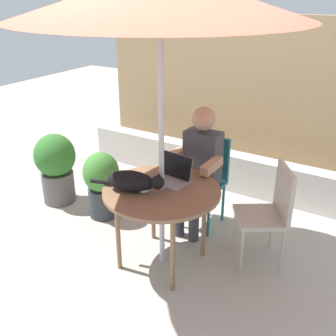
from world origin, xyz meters
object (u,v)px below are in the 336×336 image
object	(u,v)px
chair_empty	(271,208)
laptop	(173,174)
cat	(134,182)
person_seated	(199,164)
chair_occupied	(206,173)
potted_plant_near_fence	(102,182)
potted_plant_corner	(56,166)
patio_table	(162,196)

from	to	relation	value
chair_empty	laptop	distance (m)	0.88
laptop	cat	bearing A→B (deg)	-117.33
person_seated	cat	distance (m)	0.84
laptop	cat	size ratio (longest dim) A/B	0.51
laptop	cat	xyz separation A→B (m)	(-0.17, -0.33, 0.02)
chair_occupied	potted_plant_near_fence	world-z (taller)	chair_occupied
potted_plant_corner	patio_table	bearing A→B (deg)	-11.73
patio_table	cat	world-z (taller)	cat
chair_empty	chair_occupied	bearing A→B (deg)	157.45
chair_occupied	chair_empty	world-z (taller)	same
laptop	chair_empty	bearing A→B (deg)	22.09
cat	potted_plant_near_fence	bearing A→B (deg)	147.82
laptop	patio_table	bearing A→B (deg)	-89.37
potted_plant_near_fence	person_seated	bearing A→B (deg)	18.40
chair_occupied	potted_plant_corner	xyz separation A→B (m)	(-1.59, -0.49, -0.10)
patio_table	laptop	distance (m)	0.23
cat	potted_plant_near_fence	xyz separation A→B (m)	(-0.78, 0.49, -0.42)
cat	potted_plant_corner	xyz separation A→B (m)	(-1.42, 0.48, -0.38)
patio_table	potted_plant_corner	distance (m)	1.64
chair_empty	person_seated	bearing A→B (deg)	168.09
person_seated	potted_plant_corner	xyz separation A→B (m)	(-1.59, -0.34, -0.27)
chair_occupied	laptop	bearing A→B (deg)	-90.19
laptop	potted_plant_corner	size ratio (longest dim) A/B	0.41
chair_occupied	potted_plant_near_fence	xyz separation A→B (m)	(-0.96, -0.48, -0.14)
chair_empty	laptop	world-z (taller)	laptop
cat	potted_plant_corner	world-z (taller)	cat
patio_table	chair_occupied	xyz separation A→B (m)	(0.00, 0.83, -0.13)
chair_occupied	chair_empty	bearing A→B (deg)	-22.55
patio_table	laptop	bearing A→B (deg)	90.63
person_seated	potted_plant_corner	world-z (taller)	person_seated
person_seated	cat	world-z (taller)	person_seated
potted_plant_near_fence	chair_empty	bearing A→B (deg)	5.12
cat	potted_plant_near_fence	distance (m)	1.02
person_seated	cat	bearing A→B (deg)	-102.12
patio_table	potted_plant_corner	size ratio (longest dim) A/B	1.22
chair_empty	potted_plant_corner	xyz separation A→B (m)	(-2.37, -0.17, -0.10)
potted_plant_near_fence	laptop	bearing A→B (deg)	-9.49
person_seated	laptop	distance (m)	0.49
chair_occupied	cat	world-z (taller)	chair_occupied
chair_empty	potted_plant_near_fence	xyz separation A→B (m)	(-1.73, -0.16, -0.14)
potted_plant_near_fence	potted_plant_corner	world-z (taller)	potted_plant_corner
laptop	potted_plant_near_fence	size ratio (longest dim) A/B	0.46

